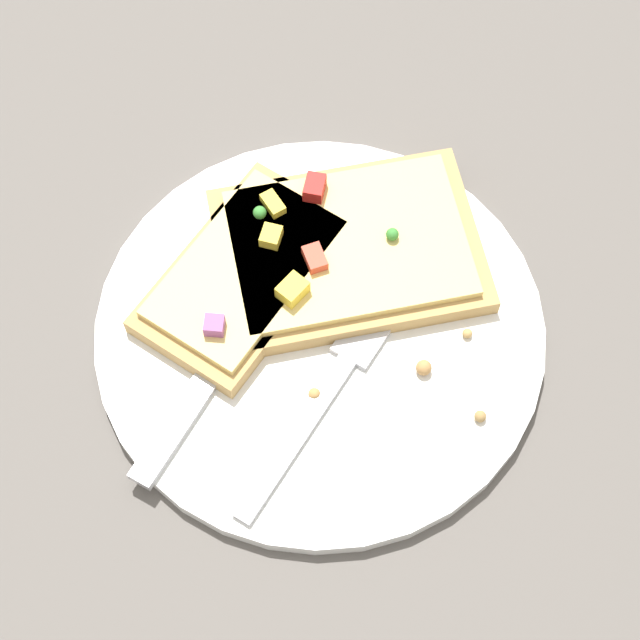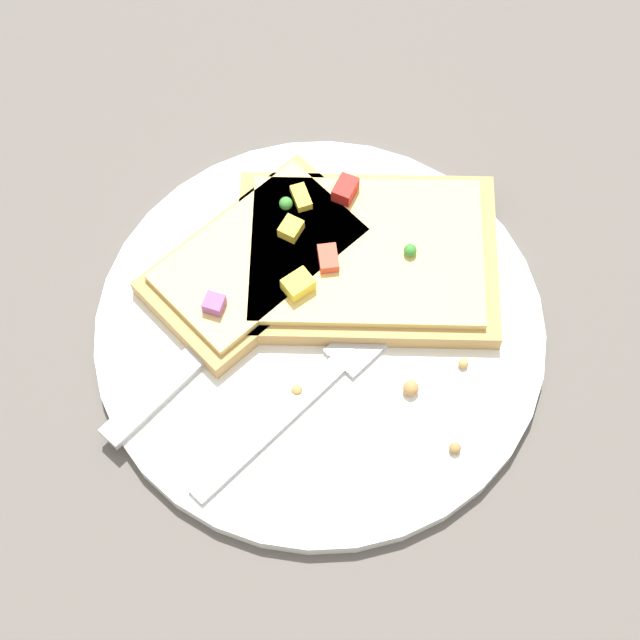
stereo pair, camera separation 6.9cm
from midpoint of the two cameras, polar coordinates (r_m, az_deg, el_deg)
name	(u,v)px [view 2 (the right image)]	position (r m, az deg, el deg)	size (l,w,h in m)	color
ground_plane	(320,334)	(0.71, 2.77, -1.06)	(4.00, 4.00, 0.00)	#56514C
plate	(320,331)	(0.71, 2.79, -0.86)	(0.30, 0.30, 0.01)	white
fork	(324,378)	(0.69, 3.09, -3.42)	(0.14, 0.17, 0.01)	#B7B7BC
knife	(213,340)	(0.70, -2.89, -1.37)	(0.15, 0.18, 0.01)	#B7B7BC
pizza_slice_main	(366,256)	(0.72, 5.21, 3.15)	(0.15, 0.19, 0.03)	tan
pizza_slice_corner	(259,259)	(0.71, -0.50, 2.97)	(0.16, 0.17, 0.03)	tan
crumb_scatter	(385,378)	(0.69, 6.37, -3.37)	(0.11, 0.12, 0.01)	#B18049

